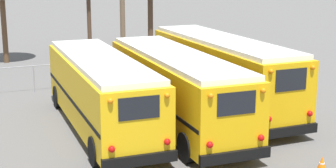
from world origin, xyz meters
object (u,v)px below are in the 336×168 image
object	(u,v)px
school_bus_2	(221,71)
traffic_cone	(322,164)
school_bus_0	(100,90)
school_bus_1	(175,86)

from	to	relation	value
school_bus_2	traffic_cone	distance (m)	8.09
school_bus_0	traffic_cone	world-z (taller)	school_bus_0
school_bus_2	traffic_cone	xyz separation A→B (m)	(-0.44, -7.93, -1.55)
school_bus_2	traffic_cone	bearing A→B (deg)	-93.15
school_bus_0	school_bus_1	bearing A→B (deg)	-13.47
school_bus_0	school_bus_2	size ratio (longest dim) A/B	0.96
school_bus_2	school_bus_1	bearing A→B (deg)	-151.52
school_bus_1	school_bus_2	distance (m)	3.40
school_bus_0	school_bus_1	size ratio (longest dim) A/B	0.97
school_bus_2	traffic_cone	world-z (taller)	school_bus_2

